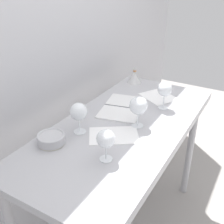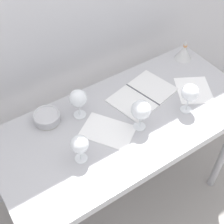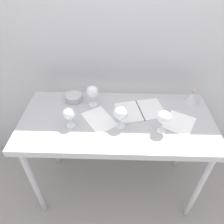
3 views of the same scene
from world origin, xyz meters
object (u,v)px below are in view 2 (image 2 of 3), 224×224
object	(u,v)px
tasting_sheet_upper	(108,131)
decanter_funnel	(184,52)
wine_glass_near_center	(141,110)
tasting_bowl	(47,117)
wine_glass_near_left	(80,145)
open_notebook	(142,95)
tasting_sheet_lower	(194,90)
wine_glass_far_left	(78,99)
wine_glass_near_right	(190,93)

from	to	relation	value
tasting_sheet_upper	decanter_funnel	bearing A→B (deg)	-15.79
wine_glass_near_center	tasting_bowl	world-z (taller)	wine_glass_near_center
wine_glass_near_left	open_notebook	xyz separation A→B (m)	(0.50, 0.18, -0.10)
wine_glass_near_center	tasting_sheet_lower	xyz separation A→B (m)	(0.42, 0.05, -0.12)
wine_glass_far_left	tasting_sheet_lower	world-z (taller)	wine_glass_far_left
wine_glass_near_right	decanter_funnel	distance (m)	0.46
wine_glass_near_right	open_notebook	distance (m)	0.28
wine_glass_near_left	wine_glass_near_center	distance (m)	0.34
wine_glass_near_center	tasting_bowl	xyz separation A→B (m)	(-0.37, 0.29, -0.09)
wine_glass_far_left	tasting_sheet_upper	xyz separation A→B (m)	(0.06, -0.17, -0.12)
tasting_bowl	wine_glass_near_right	bearing A→B (deg)	-27.31
wine_glass_near_right	tasting_sheet_lower	size ratio (longest dim) A/B	0.80
wine_glass_near_center	decanter_funnel	xyz separation A→B (m)	(0.57, 0.30, -0.08)
wine_glass_far_left	open_notebook	size ratio (longest dim) A/B	0.42
wine_glass_far_left	open_notebook	xyz separation A→B (m)	(0.36, -0.06, -0.11)
tasting_sheet_upper	tasting_sheet_lower	distance (m)	0.57
tasting_sheet_upper	decanter_funnel	distance (m)	0.76
open_notebook	tasting_bowl	size ratio (longest dim) A/B	2.86
wine_glass_near_right	open_notebook	bearing A→B (deg)	120.22
wine_glass_far_left	decanter_funnel	distance (m)	0.79
wine_glass_far_left	wine_glass_near_left	bearing A→B (deg)	-118.19
wine_glass_near_left	tasting_bowl	bearing A→B (deg)	95.51
open_notebook	tasting_sheet_lower	xyz separation A→B (m)	(0.27, -0.13, -0.00)
wine_glass_far_left	wine_glass_near_center	bearing A→B (deg)	-48.15
open_notebook	decanter_funnel	world-z (taller)	decanter_funnel
wine_glass_near_left	wine_glass_near_center	size ratio (longest dim) A/B	0.89
tasting_bowl	decanter_funnel	xyz separation A→B (m)	(0.94, 0.01, 0.02)
wine_glass_near_right	tasting_sheet_lower	world-z (taller)	wine_glass_near_right
tasting_sheet_upper	tasting_bowl	world-z (taller)	tasting_bowl
tasting_sheet_upper	wine_glass_near_left	bearing A→B (deg)	166.02
wine_glass_near_left	decanter_funnel	world-z (taller)	wine_glass_near_left
tasting_sheet_upper	decanter_funnel	world-z (taller)	decanter_funnel
open_notebook	tasting_sheet_upper	xyz separation A→B (m)	(-0.30, -0.11, -0.00)
open_notebook	decanter_funnel	size ratio (longest dim) A/B	3.00
open_notebook	wine_glass_near_center	bearing A→B (deg)	-143.91
wine_glass_far_left	wine_glass_near_center	size ratio (longest dim) A/B	0.97
tasting_sheet_upper	tasting_sheet_lower	world-z (taller)	same
wine_glass_far_left	decanter_funnel	xyz separation A→B (m)	(0.78, 0.06, -0.07)
tasting_sheet_upper	tasting_bowl	distance (m)	0.32
wine_glass_near_right	wine_glass_far_left	bearing A→B (deg)	150.22
wine_glass_far_left	wine_glass_near_center	world-z (taller)	wine_glass_near_center
decanter_funnel	open_notebook	bearing A→B (deg)	-163.12
wine_glass_far_left	tasting_sheet_upper	bearing A→B (deg)	-70.37
wine_glass_far_left	tasting_sheet_upper	world-z (taller)	wine_glass_far_left
wine_glass_near_left	tasting_bowl	world-z (taller)	wine_glass_near_left
wine_glass_near_left	wine_glass_far_left	world-z (taller)	wine_glass_far_left
wine_glass_near_right	tasting_bowl	xyz separation A→B (m)	(-0.65, 0.34, -0.10)
wine_glass_near_right	tasting_bowl	world-z (taller)	wine_glass_near_right
wine_glass_near_center	decanter_funnel	distance (m)	0.65
tasting_sheet_upper	tasting_sheet_lower	bearing A→B (deg)	-35.83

